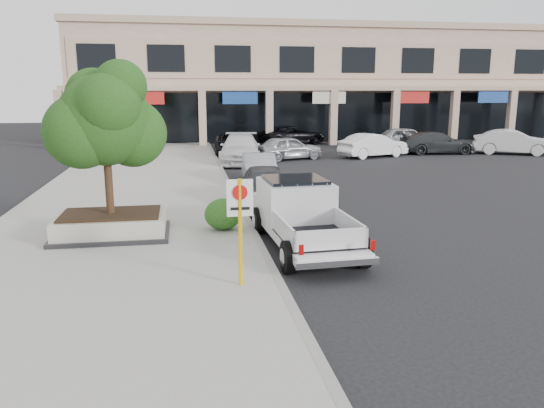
{
  "coord_description": "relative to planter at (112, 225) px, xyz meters",
  "views": [
    {
      "loc": [
        -3.54,
        -12.79,
        4.26
      ],
      "look_at": [
        -1.12,
        1.5,
        1.1
      ],
      "focal_mm": 35.0,
      "sensor_mm": 36.0,
      "label": 1
    }
  ],
  "objects": [
    {
      "name": "strip_mall",
      "position": [
        13.6,
        31.58,
        4.27
      ],
      "size": [
        40.55,
        12.43,
        9.5
      ],
      "color": "tan",
      "rests_on": "ground"
    },
    {
      "name": "planter",
      "position": [
        0.0,
        0.0,
        0.0
      ],
      "size": [
        3.2,
        2.2,
        0.68
      ],
      "color": "black",
      "rests_on": "sidewalk"
    },
    {
      "name": "curb",
      "position": [
        4.05,
        3.65,
        -0.4
      ],
      "size": [
        0.2,
        52.0,
        0.15
      ],
      "primitive_type": "cube",
      "color": "gray",
      "rests_on": "ground"
    },
    {
      "name": "no_parking_sign",
      "position": [
        3.2,
        -4.45,
        1.16
      ],
      "size": [
        0.55,
        0.09,
        2.3
      ],
      "color": "#E7B20C",
      "rests_on": "sidewalk"
    },
    {
      "name": "curb_car_c",
      "position": [
        5.41,
        15.7,
        0.34
      ],
      "size": [
        3.03,
        5.88,
        1.63
      ],
      "primitive_type": "imported",
      "rotation": [
        0.0,
        0.0,
        -0.14
      ],
      "color": "silver",
      "rests_on": "ground"
    },
    {
      "name": "planter_tree",
      "position": [
        0.13,
        0.15,
        2.94
      ],
      "size": [
        2.9,
        2.55,
        4.0
      ],
      "color": "black",
      "rests_on": "planter"
    },
    {
      "name": "curb_car_a",
      "position": [
        5.06,
        3.88,
        0.27
      ],
      "size": [
        2.08,
        4.5,
        1.49
      ],
      "primitive_type": "imported",
      "rotation": [
        0.0,
        0.0,
        -0.07
      ],
      "color": "#323437",
      "rests_on": "ground"
    },
    {
      "name": "lot_car_f",
      "position": [
        23.65,
        16.8,
        0.33
      ],
      "size": [
        5.14,
        3.76,
        1.62
      ],
      "primitive_type": "imported",
      "rotation": [
        0.0,
        0.0,
        1.1
      ],
      "color": "silver",
      "rests_on": "ground"
    },
    {
      "name": "pickup_truck",
      "position": [
        5.25,
        -1.59,
        0.42
      ],
      "size": [
        2.37,
        5.75,
        1.78
      ],
      "primitive_type": null,
      "rotation": [
        0.0,
        0.0,
        0.05
      ],
      "color": "silver",
      "rests_on": "ground"
    },
    {
      "name": "lot_car_c",
      "position": [
        18.88,
        17.98,
        0.25
      ],
      "size": [
        5.13,
        2.39,
        1.45
      ],
      "primitive_type": "imported",
      "rotation": [
        0.0,
        0.0,
        1.5
      ],
      "color": "#2A2D2F",
      "rests_on": "ground"
    },
    {
      "name": "lot_car_a",
      "position": [
        8.46,
        16.65,
        0.25
      ],
      "size": [
        4.56,
        2.94,
        1.45
      ],
      "primitive_type": "imported",
      "rotation": [
        0.0,
        0.0,
        1.88
      ],
      "color": "#A3A5AB",
      "rests_on": "ground"
    },
    {
      "name": "ground",
      "position": [
        5.6,
        -2.35,
        -0.48
      ],
      "size": [
        120.0,
        120.0,
        0.0
      ],
      "primitive_type": "plane",
      "color": "black",
      "rests_on": "ground"
    },
    {
      "name": "lot_car_d",
      "position": [
        10.57,
        25.47,
        0.24
      ],
      "size": [
        5.65,
        3.81,
        1.44
      ],
      "primitive_type": "imported",
      "rotation": [
        0.0,
        0.0,
        1.87
      ],
      "color": "black",
      "rests_on": "ground"
    },
    {
      "name": "curb_car_d",
      "position": [
        5.47,
        20.0,
        0.27
      ],
      "size": [
        2.89,
        5.54,
        1.49
      ],
      "primitive_type": "imported",
      "rotation": [
        0.0,
        0.0,
        -0.08
      ],
      "color": "black",
      "rests_on": "ground"
    },
    {
      "name": "lot_car_e",
      "position": [
        17.75,
        20.3,
        0.35
      ],
      "size": [
        4.97,
        2.31,
        1.65
      ],
      "primitive_type": "imported",
      "rotation": [
        0.0,
        0.0,
        1.49
      ],
      "color": "#A9ADB2",
      "rests_on": "ground"
    },
    {
      "name": "lot_car_b",
      "position": [
        14.02,
        16.93,
        0.27
      ],
      "size": [
        4.78,
        2.95,
        1.49
      ],
      "primitive_type": "imported",
      "rotation": [
        0.0,
        0.0,
        1.9
      ],
      "color": "white",
      "rests_on": "ground"
    },
    {
      "name": "curb_car_b",
      "position": [
        5.52,
        8.71,
        0.2
      ],
      "size": [
        1.6,
        4.13,
        1.34
      ],
      "primitive_type": "imported",
      "rotation": [
        0.0,
        0.0,
        -0.04
      ],
      "color": "#96979D",
      "rests_on": "ground"
    },
    {
      "name": "sidewalk",
      "position": [
        0.1,
        3.65,
        -0.4
      ],
      "size": [
        8.0,
        52.0,
        0.15
      ],
      "primitive_type": "cube",
      "color": "gray",
      "rests_on": "ground"
    },
    {
      "name": "hedge",
      "position": [
        3.18,
        0.18,
        0.14
      ],
      "size": [
        1.1,
        0.99,
        0.93
      ],
      "primitive_type": "ellipsoid",
      "color": "#134315",
      "rests_on": "sidewalk"
    }
  ]
}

